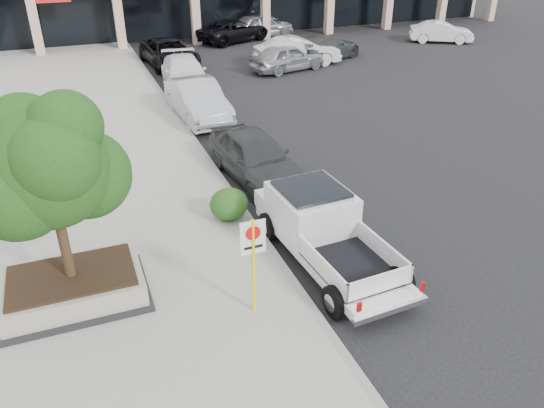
# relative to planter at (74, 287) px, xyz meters

# --- Properties ---
(ground) EXTENTS (120.00, 120.00, 0.00)m
(ground) POSITION_rel_planter_xyz_m (6.43, -1.11, -0.48)
(ground) COLOR black
(ground) RESTS_ON ground
(sidewalk) EXTENTS (8.00, 52.00, 0.15)m
(sidewalk) POSITION_rel_planter_xyz_m (0.93, 4.89, -0.40)
(sidewalk) COLOR gray
(sidewalk) RESTS_ON ground
(curb) EXTENTS (0.20, 52.00, 0.15)m
(curb) POSITION_rel_planter_xyz_m (4.88, 4.89, -0.40)
(curb) COLOR gray
(curb) RESTS_ON ground
(planter) EXTENTS (3.20, 2.20, 0.68)m
(planter) POSITION_rel_planter_xyz_m (0.00, 0.00, 0.00)
(planter) COLOR black
(planter) RESTS_ON sidewalk
(planter_tree) EXTENTS (2.90, 2.55, 4.00)m
(planter_tree) POSITION_rel_planter_xyz_m (0.13, 0.15, 2.94)
(planter_tree) COLOR #322613
(planter_tree) RESTS_ON planter
(no_parking_sign) EXTENTS (0.55, 0.09, 2.30)m
(no_parking_sign) POSITION_rel_planter_xyz_m (3.65, -1.85, 1.16)
(no_parking_sign) COLOR yellow
(no_parking_sign) RESTS_ON sidewalk
(hedge) EXTENTS (1.10, 0.99, 0.93)m
(hedge) POSITION_rel_planter_xyz_m (4.33, 2.20, 0.14)
(hedge) COLOR #1B3E11
(hedge) RESTS_ON sidewalk
(pickup_truck) EXTENTS (2.35, 5.56, 1.72)m
(pickup_truck) POSITION_rel_planter_xyz_m (6.08, -0.63, 0.38)
(pickup_truck) COLOR silver
(pickup_truck) RESTS_ON ground
(curb_car_a) EXTENTS (2.36, 4.83, 1.58)m
(curb_car_a) POSITION_rel_planter_xyz_m (6.04, 4.72, 0.32)
(curb_car_a) COLOR #2E3033
(curb_car_a) RESTS_ON ground
(curb_car_b) EXTENTS (2.00, 5.08, 1.65)m
(curb_car_b) POSITION_rel_planter_xyz_m (5.75, 11.24, 0.35)
(curb_car_b) COLOR #A8ABB0
(curb_car_b) RESTS_ON ground
(curb_car_c) EXTENTS (2.51, 5.26, 1.48)m
(curb_car_c) POSITION_rel_planter_xyz_m (6.32, 16.16, 0.26)
(curb_car_c) COLOR white
(curb_car_c) RESTS_ON ground
(curb_car_d) EXTENTS (2.93, 5.62, 1.51)m
(curb_car_d) POSITION_rel_planter_xyz_m (6.47, 20.72, 0.28)
(curb_car_d) COLOR black
(curb_car_d) RESTS_ON ground
(lot_car_a) EXTENTS (4.71, 2.78, 1.51)m
(lot_car_a) POSITION_rel_planter_xyz_m (12.46, 17.24, 0.28)
(lot_car_a) COLOR #919398
(lot_car_a) RESTS_ON ground
(lot_car_b) EXTENTS (4.98, 1.77, 1.64)m
(lot_car_b) POSITION_rel_planter_xyz_m (13.46, 18.10, 0.34)
(lot_car_b) COLOR silver
(lot_car_b) RESTS_ON ground
(lot_car_c) EXTENTS (5.52, 4.04, 1.49)m
(lot_car_c) POSITION_rel_planter_xyz_m (15.60, 18.75, 0.27)
(lot_car_c) COLOR #333738
(lot_car_c) RESTS_ON ground
(lot_car_d) EXTENTS (5.92, 4.38, 1.49)m
(lot_car_d) POSITION_rel_planter_xyz_m (12.04, 25.85, 0.27)
(lot_car_d) COLOR black
(lot_car_d) RESTS_ON ground
(lot_car_e) EXTENTS (5.03, 2.61, 1.64)m
(lot_car_e) POSITION_rel_planter_xyz_m (14.31, 26.54, 0.34)
(lot_car_e) COLOR #95979C
(lot_car_e) RESTS_ON ground
(lot_car_f) EXTENTS (4.38, 3.33, 1.38)m
(lot_car_f) POSITION_rel_planter_xyz_m (25.31, 20.39, 0.22)
(lot_car_f) COLOR silver
(lot_car_f) RESTS_ON ground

